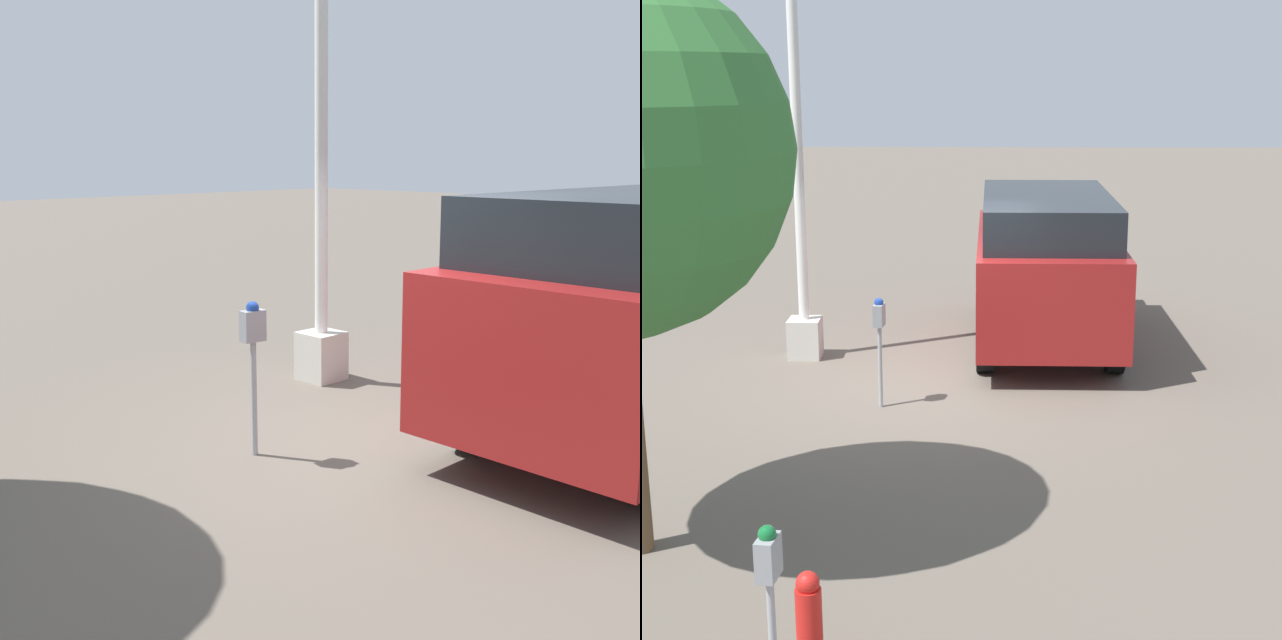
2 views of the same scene
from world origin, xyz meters
TOP-DOWN VIEW (x-y plane):
  - ground_plane at (0.00, 0.00)m, footprint 80.00×80.00m
  - parking_meter_near at (-0.77, 0.61)m, footprint 0.21×0.13m
  - lamp_post at (1.29, 1.87)m, footprint 0.44×0.44m

SIDE VIEW (x-z plane):
  - ground_plane at x=0.00m, z-range 0.00..0.00m
  - parking_meter_near at x=-0.77m, z-range 0.32..1.65m
  - lamp_post at x=1.29m, z-range -1.13..4.27m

